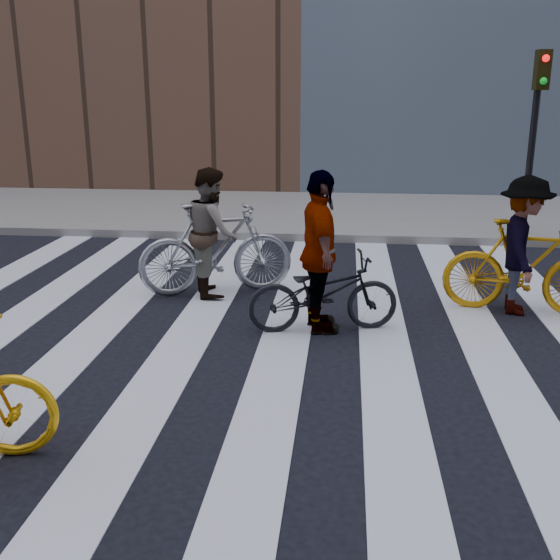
% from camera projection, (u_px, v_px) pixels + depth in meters
% --- Properties ---
extents(ground, '(100.00, 100.00, 0.00)m').
position_uv_depth(ground, '(235.00, 343.00, 7.24)').
color(ground, black).
rests_on(ground, ground).
extents(sidewalk_far, '(100.00, 5.00, 0.15)m').
position_uv_depth(sidewalk_far, '(292.00, 213.00, 14.38)').
color(sidewalk_far, gray).
rests_on(sidewalk_far, ground).
extents(zebra_crosswalk, '(8.25, 10.00, 0.01)m').
position_uv_depth(zebra_crosswalk, '(235.00, 342.00, 7.24)').
color(zebra_crosswalk, silver).
rests_on(zebra_crosswalk, ground).
extents(traffic_signal, '(0.22, 0.42, 3.33)m').
position_uv_depth(traffic_signal, '(536.00, 114.00, 11.25)').
color(traffic_signal, black).
rests_on(traffic_signal, ground).
extents(bike_silver_mid, '(2.17, 1.22, 1.25)m').
position_uv_depth(bike_silver_mid, '(216.00, 249.00, 8.82)').
color(bike_silver_mid, '#95979E').
rests_on(bike_silver_mid, ground).
extents(bike_yellow_right, '(2.02, 0.85, 1.18)m').
position_uv_depth(bike_yellow_right, '(525.00, 267.00, 8.07)').
color(bike_yellow_right, orange).
rests_on(bike_yellow_right, ground).
extents(bike_dark_rear, '(1.82, 0.96, 0.91)m').
position_uv_depth(bike_dark_rear, '(323.00, 293.00, 7.49)').
color(bike_dark_rear, black).
rests_on(bike_dark_rear, ground).
extents(rider_mid, '(0.88, 1.00, 1.72)m').
position_uv_depth(rider_mid, '(212.00, 232.00, 8.76)').
color(rider_mid, slate).
rests_on(rider_mid, ground).
extents(rider_right, '(0.80, 1.19, 1.71)m').
position_uv_depth(rider_right, '(523.00, 246.00, 7.99)').
color(rider_right, slate).
rests_on(rider_right, ground).
extents(rider_rear, '(0.68, 1.16, 1.86)m').
position_uv_depth(rider_rear, '(320.00, 253.00, 7.36)').
color(rider_rear, slate).
rests_on(rider_rear, ground).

